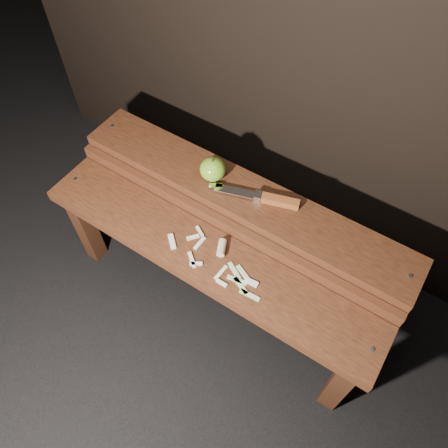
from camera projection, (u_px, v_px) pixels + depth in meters
The scene contains 6 objects.
ground at pixel (216, 298), 1.74m from camera, with size 60.00×60.00×0.00m, color black.
bench_front_tier at pixel (204, 266), 1.42m from camera, with size 1.20×0.20×0.42m.
bench_rear_tier at pixel (241, 209), 1.48m from camera, with size 1.20×0.21×0.50m.
apple at pixel (213, 169), 1.42m from camera, with size 0.09×0.09×0.09m.
knife at pixel (268, 199), 1.38m from camera, with size 0.29×0.11×0.03m.
apple_scraps at pixel (219, 257), 1.36m from camera, with size 0.37×0.14×0.03m.
Camera 1 is at (0.44, -0.61, 1.60)m, focal length 35.00 mm.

